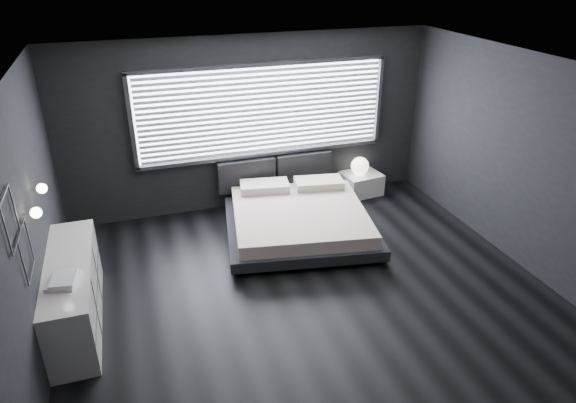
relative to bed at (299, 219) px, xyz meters
name	(u,v)px	position (x,y,z in m)	size (l,w,h in m)	color
room	(311,194)	(-0.38, -1.46, 1.14)	(6.04, 6.00, 2.80)	black
window	(263,111)	(-0.18, 1.23, 1.35)	(4.14, 0.09, 1.52)	white
headboard	(276,171)	(-0.01, 1.18, 0.31)	(1.96, 0.16, 0.52)	black
sconce_near	(36,213)	(-3.26, -1.41, 1.34)	(0.18, 0.11, 0.11)	silver
sconce_far	(41,188)	(-3.26, -0.81, 1.34)	(0.18, 0.11, 0.11)	silver
wall_art_upper	(10,219)	(-3.36, -2.01, 1.59)	(0.01, 0.48, 0.48)	#47474C
wall_art_lower	(26,251)	(-3.36, -1.76, 1.12)	(0.01, 0.48, 0.48)	#47474C
bed	(299,219)	(0.00, 0.00, 0.00)	(2.50, 2.42, 0.56)	black
nightstand	(361,183)	(1.53, 1.04, -0.07)	(0.65, 0.54, 0.38)	white
orb_lamp	(360,166)	(1.49, 1.03, 0.27)	(0.31, 0.31, 0.31)	white
dresser	(71,293)	(-3.16, -1.11, 0.14)	(0.59, 2.01, 0.80)	white
book_stack	(63,280)	(-3.14, -1.51, 0.57)	(0.36, 0.43, 0.08)	white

